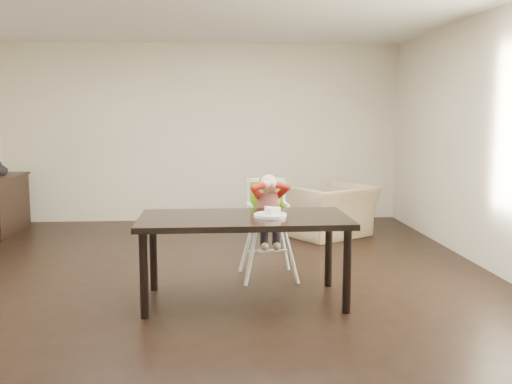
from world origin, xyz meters
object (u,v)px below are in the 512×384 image
at_px(armchair, 330,202).
at_px(sideboard, 1,205).
at_px(dining_table, 244,226).
at_px(high_chair, 268,205).

bearing_deg(armchair, sideboard, -39.83).
xyz_separation_m(dining_table, sideboard, (-3.18, 3.17, -0.27)).
distance_m(dining_table, high_chair, 0.79).
xyz_separation_m(armchair, sideboard, (-4.47, 0.56, -0.06)).
height_order(high_chair, armchair, high_chair).
bearing_deg(armchair, dining_table, 30.95).
bearing_deg(dining_table, armchair, 63.68).
xyz_separation_m(dining_table, armchair, (1.29, 2.62, -0.21)).
height_order(high_chair, sideboard, high_chair).
relative_size(dining_table, high_chair, 1.74).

